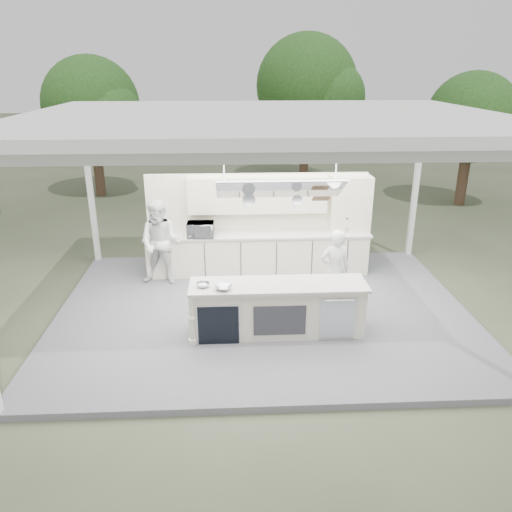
{
  "coord_description": "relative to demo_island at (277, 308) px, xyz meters",
  "views": [
    {
      "loc": [
        -0.6,
        -8.79,
        4.64
      ],
      "look_at": [
        -0.12,
        0.4,
        1.09
      ],
      "focal_mm": 35.0,
      "sensor_mm": 36.0,
      "label": 1
    }
  ],
  "objects": [
    {
      "name": "sous_chef",
      "position": [
        -2.3,
        2.3,
        0.46
      ],
      "size": [
        1.04,
        0.88,
        1.87
      ],
      "primitive_type": "imported",
      "rotation": [
        0.0,
        0.0,
        -0.21
      ],
      "color": "silver",
      "rests_on": "stage_deck"
    },
    {
      "name": "stage_deck",
      "position": [
        -0.18,
        0.91,
        -0.54
      ],
      "size": [
        8.0,
        6.0,
        0.12
      ],
      "primitive_type": "cube",
      "color": "#5C5C61",
      "rests_on": "ground"
    },
    {
      "name": "ground",
      "position": [
        -0.18,
        0.91,
        -0.6
      ],
      "size": [
        90.0,
        90.0,
        0.0
      ],
      "primitive_type": "plane",
      "color": "#4C553A",
      "rests_on": "ground"
    },
    {
      "name": "tree_cluster",
      "position": [
        -0.34,
        10.68,
        2.69
      ],
      "size": [
        19.55,
        9.4,
        5.85
      ],
      "color": "brown",
      "rests_on": "ground"
    },
    {
      "name": "tent",
      "position": [
        -0.18,
        0.9,
        3.11
      ],
      "size": [
        8.2,
        6.2,
        3.86
      ],
      "color": "white",
      "rests_on": "ground"
    },
    {
      "name": "head_chef",
      "position": [
        1.19,
        0.87,
        0.34
      ],
      "size": [
        0.64,
        0.46,
        1.63
      ],
      "primitive_type": "imported",
      "rotation": [
        0.0,
        0.0,
        3.26
      ],
      "color": "white",
      "rests_on": "stage_deck"
    },
    {
      "name": "back_counter",
      "position": [
        -0.18,
        2.81,
        0.0
      ],
      "size": [
        5.08,
        0.72,
        0.95
      ],
      "color": "beige",
      "rests_on": "stage_deck"
    },
    {
      "name": "bowl_small",
      "position": [
        -1.28,
        -0.05,
        0.51
      ],
      "size": [
        0.27,
        0.27,
        0.07
      ],
      "primitive_type": "imported",
      "rotation": [
        0.0,
        0.0,
        -0.24
      ],
      "color": "silver",
      "rests_on": "demo_island"
    },
    {
      "name": "back_wall_unit",
      "position": [
        0.27,
        3.03,
        0.98
      ],
      "size": [
        5.05,
        0.48,
        2.25
      ],
      "color": "beige",
      "rests_on": "stage_deck"
    },
    {
      "name": "demo_island",
      "position": [
        0.0,
        0.0,
        0.0
      ],
      "size": [
        3.1,
        0.79,
        0.95
      ],
      "color": "beige",
      "rests_on": "stage_deck"
    },
    {
      "name": "toaster_oven",
      "position": [
        -1.45,
        2.64,
        0.64
      ],
      "size": [
        0.6,
        0.41,
        0.33
      ],
      "primitive_type": "imported",
      "rotation": [
        0.0,
        0.0,
        -0.03
      ],
      "color": "silver",
      "rests_on": "back_counter"
    },
    {
      "name": "bowl_large",
      "position": [
        -0.94,
        -0.18,
        0.51
      ],
      "size": [
        0.36,
        0.36,
        0.07
      ],
      "primitive_type": "imported",
      "rotation": [
        0.0,
        0.0,
        -0.39
      ],
      "color": "silver",
      "rests_on": "demo_island"
    }
  ]
}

